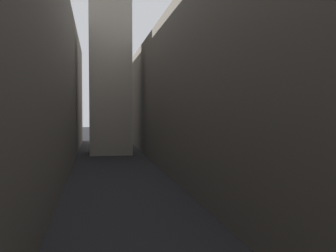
# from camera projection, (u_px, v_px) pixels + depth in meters

# --- Properties ---
(ground_plane) EXTENTS (264.00, 264.00, 0.00)m
(ground_plane) POSITION_uv_depth(u_px,v_px,m) (122.00, 185.00, 37.89)
(ground_plane) COLOR #232326
(building_block_left) EXTENTS (11.91, 108.00, 21.11)m
(building_block_left) POSITION_uv_depth(u_px,v_px,m) (2.00, 77.00, 37.27)
(building_block_left) COLOR #60594F
(building_block_left) RESTS_ON ground
(building_block_right) EXTENTS (13.77, 108.00, 18.85)m
(building_block_right) POSITION_uv_depth(u_px,v_px,m) (234.00, 91.00, 41.78)
(building_block_right) COLOR #60594F
(building_block_right) RESTS_ON ground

